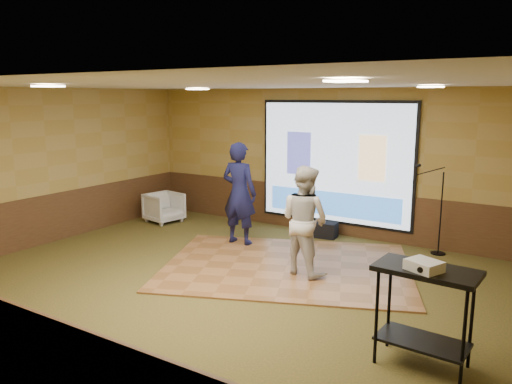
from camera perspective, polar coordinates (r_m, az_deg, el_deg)
The scene contains 18 objects.
ground at distance 7.72m, azimuth -1.74°, elevation -10.65°, with size 9.00×9.00×0.00m, color #2F3819.
room_shell at distance 7.22m, azimuth -1.84°, elevation 5.01°, with size 9.04×7.04×3.02m.
wainscot_back at distance 10.52m, azimuth 8.87°, elevation -2.20°, with size 9.00×0.04×0.95m, color #442816.
wainscot_front at distance 5.27m, azimuth -24.35°, elevation -16.70°, with size 9.00×0.04×0.95m, color #442816.
wainscot_left at distance 10.64m, azimuth -22.25°, elevation -2.75°, with size 0.04×7.00×0.95m, color #442816.
projector_screen at distance 10.30m, azimuth 8.93°, elevation 3.18°, with size 3.32×0.06×2.52m.
downlight_nw at distance 9.94m, azimuth -6.70°, elevation 11.60°, with size 0.32×0.32×0.02m, color #FFE6BF.
downlight_ne at distance 7.97m, azimuth 19.36°, elevation 11.27°, with size 0.32×0.32×0.02m, color #FFE6BF.
downlight_sw at distance 7.65m, azimuth -22.66°, elevation 11.10°, with size 0.32×0.32×0.02m, color #FFE6BF.
downlight_se at distance 4.81m, azimuth 10.22°, elevation 12.36°, with size 0.32×0.32×0.02m, color #FFE6BF.
dance_floor at distance 8.52m, azimuth 3.54°, elevation -8.44°, with size 4.05×3.09×0.03m, color #8F5D34.
player_left at distance 9.53m, azimuth -1.93°, elevation -0.14°, with size 0.72×0.47×1.97m, color #13143C.
player_right at distance 7.95m, azimuth 5.55°, elevation -3.22°, with size 0.85×0.66×1.75m, color beige.
av_table at distance 5.59m, azimuth 18.77°, elevation -11.16°, with size 1.04×0.55×1.09m.
projector at distance 5.39m, azimuth 18.66°, elevation -7.97°, with size 0.32×0.27×0.11m, color silver.
mic_stand at distance 9.66m, azimuth 19.94°, elevation -3.80°, with size 0.64×0.26×1.63m.
banquet_chair at distance 11.58m, azimuth -10.46°, elevation -1.75°, with size 0.72×0.74×0.67m, color gray.
duffel_bag at distance 10.30m, azimuth 7.83°, elevation -4.28°, with size 0.50×0.33×0.31m, color black.
Camera 1 is at (4.01, -5.96, 2.83)m, focal length 35.00 mm.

